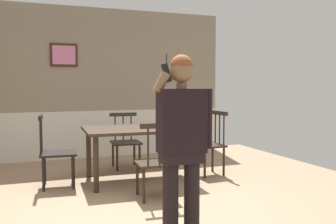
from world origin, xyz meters
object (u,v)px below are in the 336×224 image
(dining_table, at_px, (138,134))
(chair_opposite_corner, at_px, (156,161))
(chair_near_window, at_px, (55,152))
(chair_by_doorway, at_px, (211,144))
(chair_at_table_head, at_px, (125,141))
(person_figure, at_px, (182,135))

(dining_table, height_order, chair_opposite_corner, chair_opposite_corner)
(chair_near_window, xyz_separation_m, chair_by_doorway, (2.30, -0.12, -0.01))
(dining_table, xyz_separation_m, chair_opposite_corner, (-0.05, -0.92, -0.23))
(dining_table, bearing_deg, chair_near_window, 176.99)
(chair_at_table_head, bearing_deg, chair_near_window, 38.01)
(chair_by_doorway, height_order, person_figure, person_figure)
(dining_table, distance_m, person_figure, 2.21)
(dining_table, distance_m, chair_opposite_corner, 0.95)
(chair_opposite_corner, relative_size, person_figure, 0.57)
(chair_near_window, distance_m, chair_by_doorway, 2.30)
(chair_by_doorway, xyz_separation_m, person_figure, (-1.39, -2.13, 0.46))
(chair_at_table_head, bearing_deg, chair_opposite_corner, 89.34)
(chair_opposite_corner, bearing_deg, chair_by_doorway, 40.56)
(dining_table, distance_m, chair_at_table_head, 0.95)
(dining_table, xyz_separation_m, chair_by_doorway, (1.15, -0.06, -0.20))
(dining_table, relative_size, chair_opposite_corner, 1.68)
(dining_table, distance_m, chair_by_doorway, 1.17)
(chair_near_window, height_order, chair_by_doorway, chair_near_window)
(person_figure, bearing_deg, chair_opposite_corner, -96.43)
(chair_near_window, height_order, person_figure, person_figure)
(chair_by_doorway, xyz_separation_m, chair_at_table_head, (-1.10, 0.98, -0.03))
(dining_table, distance_m, chair_near_window, 1.17)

